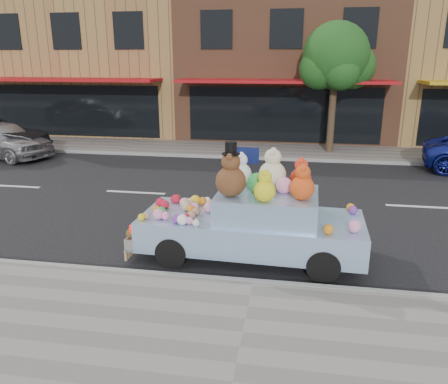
# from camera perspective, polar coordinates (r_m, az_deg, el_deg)

# --- Properties ---
(ground) EXTENTS (120.00, 120.00, 0.00)m
(ground) POSITION_cam_1_polar(r_m,az_deg,el_deg) (12.37, 6.16, -0.96)
(ground) COLOR black
(ground) RESTS_ON ground
(near_sidewalk) EXTENTS (60.00, 3.00, 0.12)m
(near_sidewalk) POSITION_cam_1_polar(r_m,az_deg,el_deg) (6.48, 2.45, -18.22)
(near_sidewalk) COLOR gray
(near_sidewalk) RESTS_ON ground
(far_sidewalk) EXTENTS (60.00, 3.00, 0.12)m
(far_sidewalk) POSITION_cam_1_polar(r_m,az_deg,el_deg) (18.65, 7.40, 5.31)
(far_sidewalk) COLOR gray
(far_sidewalk) RESTS_ON ground
(near_kerb) EXTENTS (60.00, 0.12, 0.13)m
(near_kerb) POSITION_cam_1_polar(r_m,az_deg,el_deg) (7.75, 3.85, -11.84)
(near_kerb) COLOR gray
(near_kerb) RESTS_ON ground
(far_kerb) EXTENTS (60.00, 0.12, 0.13)m
(far_kerb) POSITION_cam_1_polar(r_m,az_deg,el_deg) (17.18, 7.19, 4.33)
(far_kerb) COLOR gray
(far_kerb) RESTS_ON ground
(storefront_left) EXTENTS (10.00, 9.80, 7.30)m
(storefront_left) POSITION_cam_1_polar(r_m,az_deg,el_deg) (26.00, -15.27, 16.11)
(storefront_left) COLOR olive
(storefront_left) RESTS_ON ground
(storefront_mid) EXTENTS (10.00, 9.80, 7.30)m
(storefront_mid) POSITION_cam_1_polar(r_m,az_deg,el_deg) (23.74, 8.30, 16.48)
(storefront_mid) COLOR brown
(storefront_mid) RESTS_ON ground
(street_tree) EXTENTS (3.00, 2.70, 5.22)m
(street_tree) POSITION_cam_1_polar(r_m,az_deg,el_deg) (18.37, 14.44, 16.18)
(street_tree) COLOR #38281C
(street_tree) RESTS_ON ground
(car_silver) EXTENTS (4.67, 2.97, 1.48)m
(car_silver) POSITION_cam_1_polar(r_m,az_deg,el_deg) (19.53, -27.02, 6.16)
(car_silver) COLOR #A0A0A4
(car_silver) RESTS_ON ground
(art_car) EXTENTS (4.54, 1.91, 2.37)m
(art_car) POSITION_cam_1_polar(r_m,az_deg,el_deg) (8.57, 3.71, -3.51)
(art_car) COLOR black
(art_car) RESTS_ON ground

